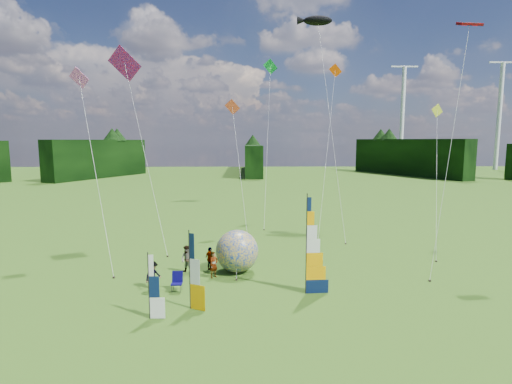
{
  "coord_description": "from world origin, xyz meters",
  "views": [
    {
      "loc": [
        -1.49,
        -18.34,
        8.4
      ],
      "look_at": [
        -1.0,
        4.0,
        5.5
      ],
      "focal_mm": 28.0,
      "sensor_mm": 36.0,
      "label": 1
    }
  ],
  "objects_px": {
    "feather_banner_main": "(306,246)",
    "spectator_a": "(214,265)",
    "side_banner_far": "(149,287)",
    "kite_whale": "(330,108)",
    "camp_chair": "(177,282)",
    "bol_inflatable": "(237,251)",
    "spectator_b": "(187,260)",
    "side_banner_left": "(190,271)",
    "spectator_c": "(153,275)",
    "spectator_d": "(210,259)"
  },
  "relations": [
    {
      "from": "feather_banner_main",
      "to": "spectator_a",
      "type": "relative_size",
      "value": 3.29
    },
    {
      "from": "side_banner_far",
      "to": "spectator_a",
      "type": "height_order",
      "value": "side_banner_far"
    },
    {
      "from": "spectator_a",
      "to": "kite_whale",
      "type": "bearing_deg",
      "value": 10.22
    },
    {
      "from": "camp_chair",
      "to": "kite_whale",
      "type": "xyz_separation_m",
      "value": [
        11.74,
        16.47,
        10.82
      ]
    },
    {
      "from": "kite_whale",
      "to": "spectator_a",
      "type": "bearing_deg",
      "value": -146.17
    },
    {
      "from": "side_banner_far",
      "to": "kite_whale",
      "type": "height_order",
      "value": "kite_whale"
    },
    {
      "from": "camp_chair",
      "to": "feather_banner_main",
      "type": "bearing_deg",
      "value": -3.25
    },
    {
      "from": "kite_whale",
      "to": "bol_inflatable",
      "type": "bearing_deg",
      "value": -144.2
    },
    {
      "from": "side_banner_far",
      "to": "spectator_a",
      "type": "xyz_separation_m",
      "value": [
        2.56,
        5.66,
        -0.74
      ]
    },
    {
      "from": "feather_banner_main",
      "to": "spectator_b",
      "type": "height_order",
      "value": "feather_banner_main"
    },
    {
      "from": "side_banner_left",
      "to": "feather_banner_main",
      "type": "bearing_deg",
      "value": 41.61
    },
    {
      "from": "spectator_a",
      "to": "spectator_b",
      "type": "relative_size",
      "value": 0.92
    },
    {
      "from": "side_banner_far",
      "to": "spectator_c",
      "type": "relative_size",
      "value": 1.95
    },
    {
      "from": "spectator_a",
      "to": "side_banner_left",
      "type": "bearing_deg",
      "value": -144.89
    },
    {
      "from": "spectator_d",
      "to": "bol_inflatable",
      "type": "bearing_deg",
      "value": -140.45
    },
    {
      "from": "side_banner_left",
      "to": "spectator_b",
      "type": "bearing_deg",
      "value": 124.82
    },
    {
      "from": "bol_inflatable",
      "to": "spectator_b",
      "type": "distance_m",
      "value": 3.21
    },
    {
      "from": "spectator_c",
      "to": "spectator_b",
      "type": "bearing_deg",
      "value": 7.16
    },
    {
      "from": "side_banner_far",
      "to": "spectator_b",
      "type": "xyz_separation_m",
      "value": [
        0.81,
        6.52,
        -0.67
      ]
    },
    {
      "from": "side_banner_far",
      "to": "kite_whale",
      "type": "xyz_separation_m",
      "value": [
        12.43,
        19.84,
        9.82
      ]
    },
    {
      "from": "bol_inflatable",
      "to": "spectator_a",
      "type": "relative_size",
      "value": 1.67
    },
    {
      "from": "bol_inflatable",
      "to": "side_banner_left",
      "type": "bearing_deg",
      "value": -111.36
    },
    {
      "from": "feather_banner_main",
      "to": "kite_whale",
      "type": "relative_size",
      "value": 0.24
    },
    {
      "from": "side_banner_left",
      "to": "bol_inflatable",
      "type": "xyz_separation_m",
      "value": [
        2.21,
        5.64,
        -0.58
      ]
    },
    {
      "from": "feather_banner_main",
      "to": "spectator_a",
      "type": "height_order",
      "value": "feather_banner_main"
    },
    {
      "from": "spectator_c",
      "to": "camp_chair",
      "type": "bearing_deg",
      "value": -71.63
    },
    {
      "from": "side_banner_far",
      "to": "spectator_d",
      "type": "bearing_deg",
      "value": 73.19
    },
    {
      "from": "spectator_a",
      "to": "camp_chair",
      "type": "height_order",
      "value": "spectator_a"
    },
    {
      "from": "side_banner_left",
      "to": "spectator_c",
      "type": "xyz_separation_m",
      "value": [
        -2.49,
        2.74,
        -1.14
      ]
    },
    {
      "from": "spectator_b",
      "to": "side_banner_left",
      "type": "bearing_deg",
      "value": -49.0
    },
    {
      "from": "feather_banner_main",
      "to": "camp_chair",
      "type": "relative_size",
      "value": 4.81
    },
    {
      "from": "spectator_a",
      "to": "spectator_c",
      "type": "distance_m",
      "value": 3.76
    },
    {
      "from": "bol_inflatable",
      "to": "spectator_d",
      "type": "relative_size",
      "value": 1.77
    },
    {
      "from": "spectator_b",
      "to": "spectator_d",
      "type": "bearing_deg",
      "value": 51.7
    },
    {
      "from": "spectator_a",
      "to": "kite_whale",
      "type": "relative_size",
      "value": 0.07
    },
    {
      "from": "spectator_b",
      "to": "kite_whale",
      "type": "height_order",
      "value": "kite_whale"
    },
    {
      "from": "side_banner_left",
      "to": "spectator_d",
      "type": "bearing_deg",
      "value": 110.53
    },
    {
      "from": "side_banner_left",
      "to": "bol_inflatable",
      "type": "height_order",
      "value": "side_banner_left"
    },
    {
      "from": "side_banner_far",
      "to": "camp_chair",
      "type": "height_order",
      "value": "side_banner_far"
    },
    {
      "from": "spectator_c",
      "to": "spectator_a",
      "type": "bearing_deg",
      "value": -24.15
    },
    {
      "from": "spectator_c",
      "to": "kite_whale",
      "type": "relative_size",
      "value": 0.07
    },
    {
      "from": "side_banner_left",
      "to": "spectator_a",
      "type": "relative_size",
      "value": 2.38
    },
    {
      "from": "spectator_a",
      "to": "spectator_b",
      "type": "xyz_separation_m",
      "value": [
        -1.76,
        0.86,
        0.07
      ]
    },
    {
      "from": "spectator_b",
      "to": "spectator_d",
      "type": "relative_size",
      "value": 1.16
    },
    {
      "from": "side_banner_far",
      "to": "spectator_d",
      "type": "xyz_separation_m",
      "value": [
        2.21,
        7.05,
        -0.79
      ]
    },
    {
      "from": "side_banner_far",
      "to": "spectator_b",
      "type": "distance_m",
      "value": 6.61
    },
    {
      "from": "spectator_a",
      "to": "spectator_d",
      "type": "distance_m",
      "value": 1.44
    },
    {
      "from": "spectator_a",
      "to": "spectator_d",
      "type": "height_order",
      "value": "spectator_a"
    },
    {
      "from": "side_banner_far",
      "to": "camp_chair",
      "type": "xyz_separation_m",
      "value": [
        0.69,
        3.37,
        -1.0
      ]
    },
    {
      "from": "bol_inflatable",
      "to": "spectator_d",
      "type": "height_order",
      "value": "bol_inflatable"
    }
  ]
}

